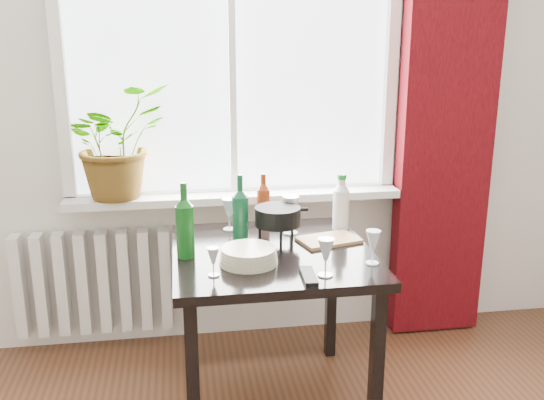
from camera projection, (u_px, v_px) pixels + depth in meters
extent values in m
cube|color=white|center=(231.00, 42.00, 3.00)|extent=(1.72, 0.08, 1.62)
cube|color=silver|center=(235.00, 196.00, 3.14)|extent=(1.72, 0.20, 0.04)
cube|color=#390509|center=(448.00, 102.00, 3.16)|extent=(0.50, 0.12, 2.56)
cube|color=silver|center=(94.00, 282.00, 3.18)|extent=(0.80, 0.10, 0.55)
cube|color=black|center=(272.00, 255.00, 2.62)|extent=(0.85, 0.85, 0.04)
cube|color=black|center=(193.00, 384.00, 2.31)|extent=(0.05, 0.05, 0.70)
cube|color=black|center=(188.00, 303.00, 3.01)|extent=(0.05, 0.05, 0.70)
cube|color=black|center=(376.00, 368.00, 2.42)|extent=(0.05, 0.05, 0.70)
cube|color=black|center=(331.00, 293.00, 3.12)|extent=(0.05, 0.05, 0.70)
imported|color=#38761F|center=(115.00, 141.00, 2.99)|extent=(0.67, 0.66, 0.56)
cylinder|color=beige|center=(249.00, 256.00, 2.46)|extent=(0.28, 0.28, 0.06)
cube|color=black|center=(309.00, 276.00, 2.31)|extent=(0.06, 0.17, 0.02)
cube|color=#AA7D4D|center=(329.00, 240.00, 2.72)|extent=(0.30, 0.23, 0.01)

